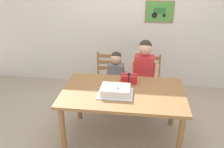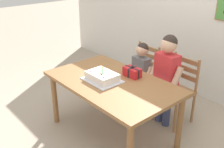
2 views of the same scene
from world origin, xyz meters
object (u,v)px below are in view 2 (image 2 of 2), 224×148
(birthday_cake, at_px, (102,77))
(dining_table, at_px, (113,88))
(gift_box_red_large, at_px, (132,72))
(child_older, at_px, (166,72))
(chair_left, at_px, (141,75))
(child_younger, at_px, (141,71))
(chair_right, at_px, (177,90))

(birthday_cake, bearing_deg, dining_table, 42.88)
(gift_box_red_large, distance_m, child_older, 0.46)
(chair_left, height_order, child_younger, child_younger)
(chair_right, bearing_deg, child_younger, -159.93)
(gift_box_red_large, height_order, child_younger, child_younger)
(chair_left, bearing_deg, chair_right, -0.00)
(chair_right, bearing_deg, child_older, -108.38)
(dining_table, xyz_separation_m, chair_right, (0.32, 0.86, -0.20))
(gift_box_red_large, relative_size, chair_right, 0.24)
(birthday_cake, distance_m, gift_box_red_large, 0.38)
(child_older, bearing_deg, birthday_cake, -114.96)
(gift_box_red_large, bearing_deg, dining_table, -101.84)
(gift_box_red_large, relative_size, chair_left, 0.24)
(dining_table, xyz_separation_m, gift_box_red_large, (0.06, 0.27, 0.15))
(birthday_cake, height_order, child_older, child_older)
(chair_right, height_order, child_older, child_older)
(chair_left, relative_size, child_older, 0.74)
(chair_right, bearing_deg, chair_left, 180.00)
(birthday_cake, distance_m, chair_right, 1.08)
(gift_box_red_large, bearing_deg, child_older, 63.09)
(dining_table, bearing_deg, child_older, 68.73)
(birthday_cake, bearing_deg, chair_right, 66.25)
(birthday_cake, distance_m, child_older, 0.84)
(dining_table, relative_size, chair_left, 1.73)
(birthday_cake, distance_m, chair_left, 1.03)
(gift_box_red_large, bearing_deg, birthday_cake, -112.62)
(birthday_cake, xyz_separation_m, gift_box_red_large, (0.15, 0.35, 0.01))
(birthday_cake, bearing_deg, gift_box_red_large, 67.38)
(chair_left, xyz_separation_m, child_older, (0.59, -0.18, 0.29))
(chair_left, xyz_separation_m, child_younger, (0.15, -0.18, 0.17))
(gift_box_red_large, height_order, chair_left, chair_left)
(birthday_cake, relative_size, gift_box_red_large, 1.98)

